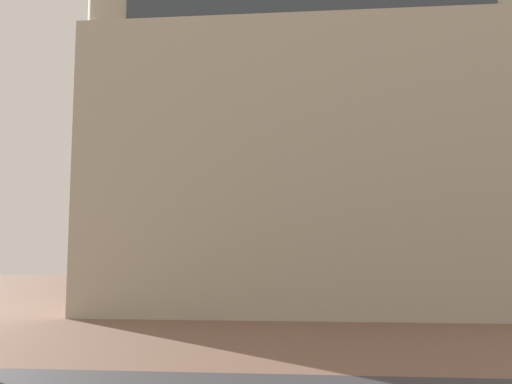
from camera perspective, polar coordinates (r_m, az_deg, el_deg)
landmark_building at (r=32.51m, az=5.30°, el=4.99°), size 23.76×12.28×33.30m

